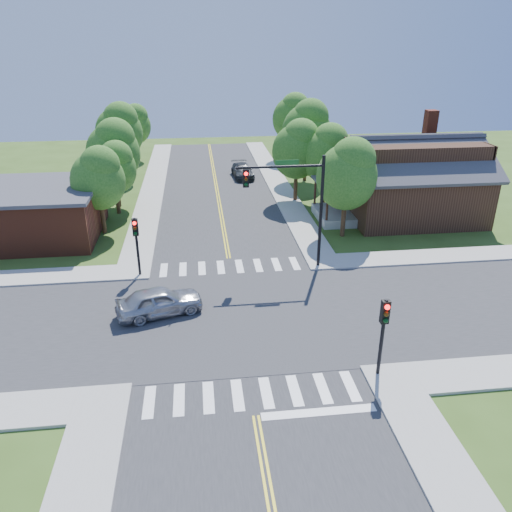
{
  "coord_description": "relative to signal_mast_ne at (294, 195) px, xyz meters",
  "views": [
    {
      "loc": [
        -1.82,
        -22.62,
        13.72
      ],
      "look_at": [
        1.27,
        2.89,
        2.2
      ],
      "focal_mm": 35.0,
      "sensor_mm": 36.0,
      "label": 1
    }
  ],
  "objects": [
    {
      "name": "car_silver",
      "position": [
        -8.03,
        -4.79,
        -4.08
      ],
      "size": [
        4.22,
        5.48,
        1.54
      ],
      "primitive_type": "imported",
      "rotation": [
        0.0,
        0.0,
        1.85
      ],
      "color": "#ABADB2",
      "rests_on": "ground"
    },
    {
      "name": "intersection_patch",
      "position": [
        -3.91,
        -5.59,
        -4.85
      ],
      "size": [
        10.2,
        10.2,
        0.06
      ],
      "primitive_type": "cube",
      "color": "#2D2D30",
      "rests_on": "ground"
    },
    {
      "name": "road_ew",
      "position": [
        -3.91,
        -5.59,
        -4.83
      ],
      "size": [
        90.0,
        10.0,
        0.04
      ],
      "primitive_type": "cube",
      "color": "#2D2D30",
      "rests_on": "ground"
    },
    {
      "name": "ground",
      "position": [
        -3.91,
        -5.59,
        -4.85
      ],
      "size": [
        100.0,
        100.0,
        0.0
      ],
      "primitive_type": "plane",
      "color": "#334D18",
      "rests_on": "ground"
    },
    {
      "name": "tree_w_a",
      "position": [
        -12.73,
        7.73,
        -0.54
      ],
      "size": [
        3.87,
        3.68,
        6.59
      ],
      "color": "#382314",
      "rests_on": "ground"
    },
    {
      "name": "house_ne",
      "position": [
        11.19,
        8.65,
        -1.52
      ],
      "size": [
        13.05,
        8.8,
        7.11
      ],
      "color": "black",
      "rests_on": "ground"
    },
    {
      "name": "centerline",
      "position": [
        -3.91,
        -5.59,
        -4.8
      ],
      "size": [
        0.3,
        90.0,
        0.01
      ],
      "color": "yellow",
      "rests_on": "ground"
    },
    {
      "name": "tree_e_c",
      "position": [
        5.17,
        20.1,
        0.46
      ],
      "size": [
        4.77,
        4.53,
        8.1
      ],
      "color": "#382314",
      "rests_on": "ground"
    },
    {
      "name": "tree_bldg",
      "position": [
        -12.25,
        12.16,
        -0.87
      ],
      "size": [
        3.58,
        3.4,
        6.09
      ],
      "color": "#382314",
      "rests_on": "ground"
    },
    {
      "name": "crosswalk_south",
      "position": [
        -3.91,
        -11.79,
        -4.8
      ],
      "size": [
        8.85,
        2.0,
        0.01
      ],
      "color": "white",
      "rests_on": "ground"
    },
    {
      "name": "car_dgrey",
      "position": [
        -1.05,
        22.07,
        -4.17
      ],
      "size": [
        2.6,
        4.95,
        1.35
      ],
      "primitive_type": "imported",
      "rotation": [
        0.0,
        0.0,
        0.08
      ],
      "color": "#282B2D",
      "rests_on": "ground"
    },
    {
      "name": "road_ns",
      "position": [
        -3.91,
        -5.59,
        -4.83
      ],
      "size": [
        10.0,
        90.0,
        0.04
      ],
      "primitive_type": "cube",
      "color": "#2D2D30",
      "rests_on": "ground"
    },
    {
      "name": "stop_bar",
      "position": [
        -1.41,
        -13.19,
        -4.85
      ],
      "size": [
        4.6,
        0.45,
        0.09
      ],
      "primitive_type": "cube",
      "color": "white",
      "rests_on": "ground"
    },
    {
      "name": "tree_w_c",
      "position": [
        -13.01,
        22.39,
        0.26
      ],
      "size": [
        4.59,
        4.36,
        7.8
      ],
      "color": "#382314",
      "rests_on": "ground"
    },
    {
      "name": "tree_house",
      "position": [
        2.95,
        13.65,
        -0.1
      ],
      "size": [
        4.27,
        4.05,
        7.25
      ],
      "color": "#382314",
      "rests_on": "ground"
    },
    {
      "name": "tree_w_b",
      "position": [
        -12.46,
        14.07,
        0.08
      ],
      "size": [
        4.43,
        4.21,
        7.53
      ],
      "color": "#382314",
      "rests_on": "ground"
    },
    {
      "name": "building_nw",
      "position": [
        -18.11,
        7.61,
        -2.97
      ],
      "size": [
        10.4,
        8.4,
        3.73
      ],
      "color": "maroon",
      "rests_on": "ground"
    },
    {
      "name": "tree_w_d",
      "position": [
        -12.56,
        31.46,
        -0.62
      ],
      "size": [
        3.81,
        3.62,
        6.47
      ],
      "color": "#382314",
      "rests_on": "ground"
    },
    {
      "name": "tree_e_a",
      "position": [
        4.8,
        4.98,
        -0.07
      ],
      "size": [
        4.3,
        4.08,
        7.3
      ],
      "color": "#382314",
      "rests_on": "ground"
    },
    {
      "name": "tree_e_d",
      "position": [
        5.51,
        29.45,
        0.18
      ],
      "size": [
        4.52,
        4.29,
        7.68
      ],
      "color": "#382314",
      "rests_on": "ground"
    },
    {
      "name": "crosswalk_north",
      "position": [
        -3.91,
        0.61,
        -4.8
      ],
      "size": [
        8.85,
        2.0,
        0.01
      ],
      "color": "white",
      "rests_on": "ground"
    },
    {
      "name": "sidewalk_ne",
      "position": [
        11.9,
        10.23,
        -4.78
      ],
      "size": [
        40.0,
        40.0,
        0.14
      ],
      "color": "#9E9B93",
      "rests_on": "ground"
    },
    {
      "name": "signal_pole_nw",
      "position": [
        -9.51,
        -0.01,
        -2.19
      ],
      "size": [
        0.34,
        0.42,
        3.8
      ],
      "color": "black",
      "rests_on": "ground"
    },
    {
      "name": "tree_e_b",
      "position": [
        5.17,
        12.5,
        -0.24
      ],
      "size": [
        4.14,
        3.93,
        7.04
      ],
      "color": "#382314",
      "rests_on": "ground"
    },
    {
      "name": "signal_mast_ne",
      "position": [
        0.0,
        0.0,
        0.0
      ],
      "size": [
        5.3,
        0.42,
        7.2
      ],
      "color": "black",
      "rests_on": "ground"
    },
    {
      "name": "sidewalk_nw",
      "position": [
        -19.73,
        10.23,
        -4.78
      ],
      "size": [
        40.0,
        40.0,
        0.14
      ],
      "color": "#9E9B93",
      "rests_on": "ground"
    },
    {
      "name": "signal_pole_se",
      "position": [
        1.69,
        -11.21,
        -2.19
      ],
      "size": [
        0.34,
        0.42,
        3.8
      ],
      "color": "black",
      "rests_on": "ground"
    }
  ]
}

